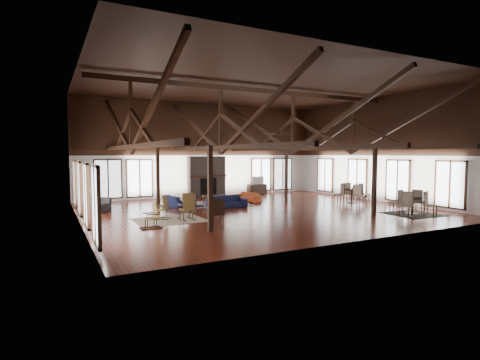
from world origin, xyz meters
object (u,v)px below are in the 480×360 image
sofa_orange (247,197)px  coffee_table (213,196)px  cafe_table_near (413,203)px  sofa_navy_front (227,202)px  tv_console (257,189)px  cafe_table_far (352,193)px  armchair (97,205)px  sofa_navy_left (176,201)px

sofa_orange → coffee_table: size_ratio=1.30×
cafe_table_near → coffee_table: bearing=131.7°
sofa_navy_front → coffee_table: (-0.05, 1.61, 0.10)m
tv_console → cafe_table_far: bearing=-70.8°
coffee_table → armchair: (-6.07, -0.29, -0.07)m
sofa_navy_front → tv_console: (4.71, 5.07, 0.03)m
coffee_table → cafe_table_far: cafe_table_far is taller
sofa_navy_left → tv_console: 7.75m
sofa_orange → armchair: armchair is taller
sofa_orange → cafe_table_far: (4.86, -3.40, 0.29)m
armchair → tv_console: 11.47m
coffee_table → cafe_table_far: size_ratio=0.62×
sofa_navy_front → sofa_navy_left: size_ratio=1.06×
coffee_table → tv_console: (4.76, 3.46, -0.07)m
sofa_navy_front → coffee_table: sofa_navy_front is taller
sofa_orange → cafe_table_near: 8.88m
armchair → cafe_table_near: (12.74, -7.19, 0.20)m
sofa_navy_front → coffee_table: size_ratio=1.58×
tv_console → coffee_table: bearing=-144.0°
armchair → cafe_table_near: 14.63m
sofa_orange → armchair: size_ratio=1.65×
cafe_table_near → armchair: bearing=150.6°
sofa_orange → cafe_table_far: bearing=38.9°
cafe_table_near → sofa_navy_left: bearing=139.9°
cafe_table_near → tv_console: cafe_table_near is taller
sofa_orange → cafe_table_near: bearing=13.9°
sofa_orange → tv_console: 4.14m
sofa_orange → sofa_navy_front: bearing=-66.3°
sofa_orange → cafe_table_far: 5.94m
armchair → tv_console: (10.84, 3.76, -0.00)m
cafe_table_near → cafe_table_far: size_ratio=1.00×
sofa_orange → cafe_table_far: cafe_table_far is taller
sofa_navy_left → tv_console: tv_console is taller
sofa_navy_left → armchair: (-3.93, -0.24, 0.05)m
armchair → tv_console: size_ratio=0.78×
sofa_orange → coffee_table: bearing=-101.1°
sofa_navy_left → sofa_navy_front: bearing=-132.2°
coffee_table → cafe_table_near: bearing=-36.3°
tv_console → cafe_table_near: bearing=-80.2°
coffee_table → cafe_table_near: cafe_table_near is taller
cafe_table_far → armchair: bearing=167.5°
coffee_table → sofa_navy_left: bearing=-166.5°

